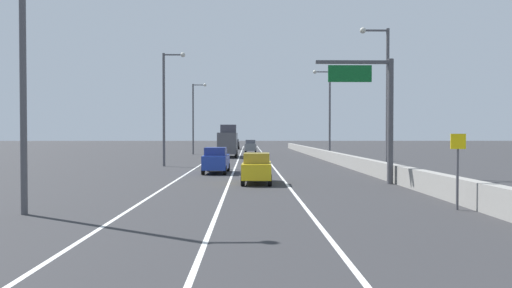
% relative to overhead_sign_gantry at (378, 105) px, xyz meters
% --- Properties ---
extents(ground_plane, '(320.00, 320.00, 0.00)m').
position_rel_overhead_sign_gantry_xyz_m(ground_plane, '(-6.97, 38.87, -4.73)').
color(ground_plane, '#2D2D30').
extents(lane_stripe_left, '(0.16, 130.00, 0.00)m').
position_rel_overhead_sign_gantry_xyz_m(lane_stripe_left, '(-12.47, 29.87, -4.73)').
color(lane_stripe_left, silver).
rests_on(lane_stripe_left, ground_plane).
extents(lane_stripe_center, '(0.16, 130.00, 0.00)m').
position_rel_overhead_sign_gantry_xyz_m(lane_stripe_center, '(-8.97, 29.87, -4.73)').
color(lane_stripe_center, silver).
rests_on(lane_stripe_center, ground_plane).
extents(lane_stripe_right, '(0.16, 130.00, 0.00)m').
position_rel_overhead_sign_gantry_xyz_m(lane_stripe_right, '(-5.47, 29.87, -4.73)').
color(lane_stripe_right, silver).
rests_on(lane_stripe_right, ground_plane).
extents(jersey_barrier_right, '(0.60, 120.00, 1.10)m').
position_rel_overhead_sign_gantry_xyz_m(jersey_barrier_right, '(1.34, 14.87, -4.18)').
color(jersey_barrier_right, gray).
rests_on(jersey_barrier_right, ground_plane).
extents(overhead_sign_gantry, '(4.68, 0.36, 7.50)m').
position_rel_overhead_sign_gantry_xyz_m(overhead_sign_gantry, '(0.00, 0.00, 0.00)').
color(overhead_sign_gantry, '#47474C').
rests_on(overhead_sign_gantry, ground_plane).
extents(speed_advisory_sign, '(0.60, 0.11, 3.00)m').
position_rel_overhead_sign_gantry_xyz_m(speed_advisory_sign, '(0.44, -9.65, -2.96)').
color(speed_advisory_sign, '#4C4C51').
rests_on(speed_advisory_sign, ground_plane).
extents(lamp_post_right_second, '(2.14, 0.44, 10.65)m').
position_rel_overhead_sign_gantry_xyz_m(lamp_post_right_second, '(1.98, 5.54, 1.35)').
color(lamp_post_right_second, '#4C4C51').
rests_on(lamp_post_right_second, ground_plane).
extents(lamp_post_right_third, '(2.14, 0.44, 10.65)m').
position_rel_overhead_sign_gantry_xyz_m(lamp_post_right_third, '(1.68, 27.50, 1.35)').
color(lamp_post_right_third, '#4C4C51').
rests_on(lamp_post_right_third, ground_plane).
extents(lamp_post_left_near, '(2.14, 0.44, 10.65)m').
position_rel_overhead_sign_gantry_xyz_m(lamp_post_left_near, '(-15.86, -10.42, 1.35)').
color(lamp_post_left_near, '#4C4C51').
rests_on(lamp_post_left_near, ground_plane).
extents(lamp_post_left_mid, '(2.14, 0.44, 10.65)m').
position_rel_overhead_sign_gantry_xyz_m(lamp_post_left_mid, '(-15.44, 15.93, 1.35)').
color(lamp_post_left_mid, '#4C4C51').
rests_on(lamp_post_left_mid, ground_plane).
extents(lamp_post_left_far, '(2.14, 0.44, 10.65)m').
position_rel_overhead_sign_gantry_xyz_m(lamp_post_left_far, '(-15.81, 42.28, 1.35)').
color(lamp_post_left_far, '#4C4C51').
rests_on(lamp_post_left_far, ground_plane).
extents(car_gray_0, '(1.98, 4.18, 2.13)m').
position_rel_overhead_sign_gantry_xyz_m(car_gray_0, '(-7.38, 49.39, -3.67)').
color(car_gray_0, slate).
rests_on(car_gray_0, ground_plane).
extents(car_blue_1, '(1.96, 4.40, 2.00)m').
position_rel_overhead_sign_gantry_xyz_m(car_blue_1, '(-10.26, 8.11, -3.73)').
color(car_blue_1, '#1E389E').
rests_on(car_blue_1, ground_plane).
extents(car_yellow_2, '(1.92, 4.07, 1.86)m').
position_rel_overhead_sign_gantry_xyz_m(car_yellow_2, '(-7.27, 0.43, -3.80)').
color(car_yellow_2, gold).
rests_on(car_yellow_2, ground_plane).
extents(car_black_3, '(1.94, 4.18, 2.09)m').
position_rel_overhead_sign_gantry_xyz_m(car_black_3, '(-10.55, 68.09, -3.69)').
color(car_black_3, black).
rests_on(car_black_3, ground_plane).
extents(box_truck, '(2.48, 7.74, 4.32)m').
position_rel_overhead_sign_gantry_xyz_m(box_truck, '(-10.48, 34.13, -2.75)').
color(box_truck, '#4C4C51').
rests_on(box_truck, ground_plane).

